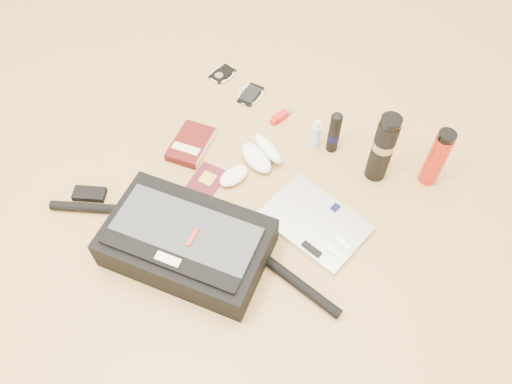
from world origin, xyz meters
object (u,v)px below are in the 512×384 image
Objects in this scene: messenger_bag at (186,242)px; laptop at (315,222)px; thermos_black at (383,148)px; thermos_red at (437,158)px; book at (191,144)px.

laptop is (0.27, 0.31, -0.05)m from messenger_bag.
messenger_bag is 3.53× the size of thermos_black.
thermos_red is at bearing 66.60° from laptop.
messenger_bag is at bearing -65.93° from book.
thermos_red is (0.23, 0.38, 0.11)m from laptop.
book is at bearing -175.40° from laptop.
thermos_black reaches higher than messenger_bag.
book is 0.74× the size of thermos_black.
messenger_bag is 0.86m from thermos_red.
thermos_red is (0.50, 0.69, 0.05)m from messenger_bag.
thermos_red is at bearing 41.88° from messenger_bag.
book is at bearing 115.28° from messenger_bag.
laptop is 0.45m from thermos_red.
laptop is at bearing -120.75° from thermos_red.
thermos_black is (0.34, 0.61, 0.08)m from messenger_bag.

